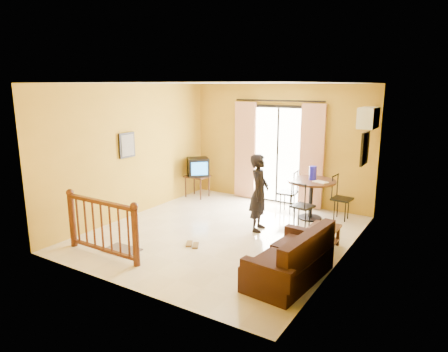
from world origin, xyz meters
The scene contains 19 objects.
ground centered at (0.00, 0.00, 0.00)m, with size 5.00×5.00×0.00m, color beige.
room_shell centered at (0.00, 0.00, 1.70)m, with size 5.00×5.00×5.00m.
balcony_door centered at (0.00, 2.43, 1.19)m, with size 2.25×0.14×2.46m.
tv_table centered at (-1.90, 1.82, 0.47)m, with size 0.55×0.46×0.55m.
television centered at (-1.87, 1.82, 0.78)m, with size 0.67×0.67×0.45m.
picture_left centered at (-2.22, -0.20, 1.55)m, with size 0.05×0.42×0.52m.
dining_table centered at (1.11, 1.72, 0.66)m, with size 1.00×1.00×0.83m.
water_jug centered at (1.11, 1.77, 0.98)m, with size 0.15×0.15×0.29m, color #1815CB.
serving_tray centered at (1.33, 1.62, 0.84)m, with size 0.28×0.18×0.02m, color white.
dining_chairs centered at (1.13, 1.63, 0.00)m, with size 1.60×1.37×0.95m.
air_conditioner centered at (2.09, 1.95, 2.15)m, with size 0.31×0.60×0.40m.
botanical_print centered at (2.22, 1.30, 1.65)m, with size 0.05×0.50×0.60m.
coffee_table centered at (1.85, 0.19, 0.26)m, with size 0.48×0.86×0.38m.
bowl centered at (1.85, 0.26, 0.41)m, with size 0.20×0.20×0.06m, color brown.
sofa centered at (1.85, -1.08, 0.29)m, with size 0.89×1.68×0.77m.
standing_person centered at (0.49, 0.53, 0.75)m, with size 0.55×0.36×1.50m, color black.
stair_balustrade centered at (-1.15, -1.90, 0.56)m, with size 1.63×0.13×1.04m.
doormat centered at (-1.03, -1.61, 0.01)m, with size 0.60×0.40×0.02m, color #5B4F48.
sandals centered at (-0.14, -0.79, 0.01)m, with size 0.35×0.27×0.03m.
Camera 1 is at (3.82, -6.10, 2.77)m, focal length 32.00 mm.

